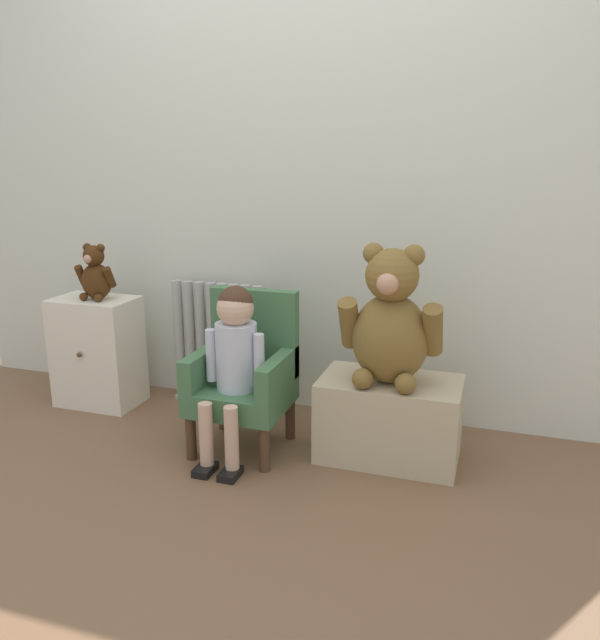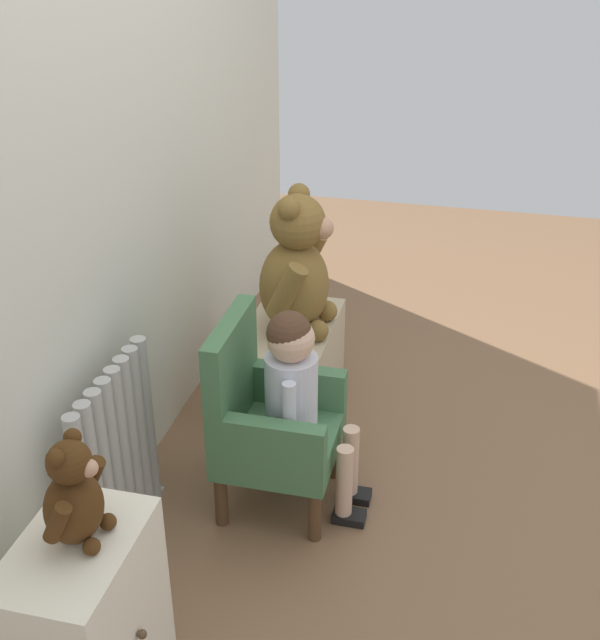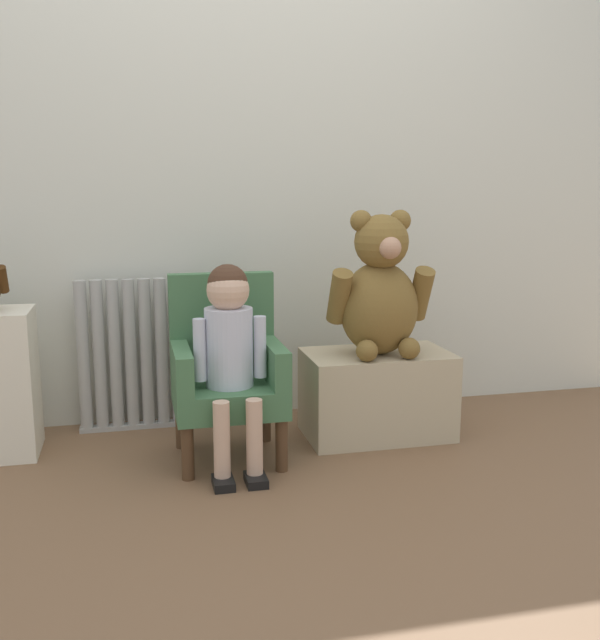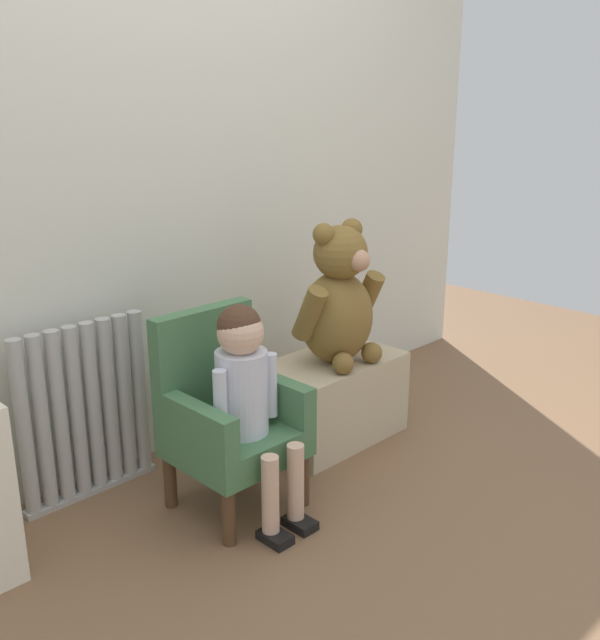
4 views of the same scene
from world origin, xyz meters
TOP-DOWN VIEW (x-y plane):
  - ground_plane at (0.00, 0.00)m, footprint 6.00×6.00m
  - back_wall at (0.00, 1.08)m, footprint 3.80×0.05m
  - radiator at (-0.42, 0.95)m, footprint 0.50×0.05m
  - child_armchair at (-0.11, 0.57)m, footprint 0.39×0.38m
  - child_figure at (-0.11, 0.46)m, footprint 0.25×0.35m
  - low_bench at (0.50, 0.64)m, footprint 0.57×0.34m
  - large_teddy_bear at (0.50, 0.62)m, footprint 0.41×0.29m

SIDE VIEW (x-z plane):
  - ground_plane at x=0.00m, z-range 0.00..0.00m
  - low_bench at x=0.50m, z-range 0.00..0.34m
  - radiator at x=-0.42m, z-range 0.00..0.62m
  - child_armchair at x=-0.11m, z-range -0.01..0.66m
  - child_figure at x=-0.11m, z-range 0.11..0.83m
  - large_teddy_bear at x=0.50m, z-range 0.31..0.87m
  - back_wall at x=0.00m, z-range 0.00..2.40m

